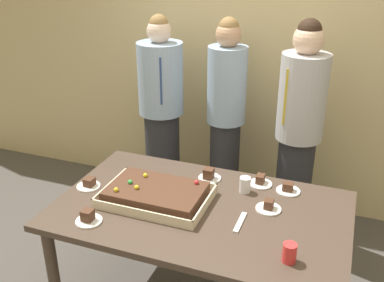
# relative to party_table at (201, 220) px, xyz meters

# --- Properties ---
(interior_back_panel) EXTENTS (8.00, 0.12, 3.00)m
(interior_back_panel) POSITION_rel_party_table_xyz_m (0.00, 1.60, 0.79)
(interior_back_panel) COLOR #CCB784
(interior_back_panel) RESTS_ON ground_plane
(party_table) EXTENTS (1.71, 1.03, 0.80)m
(party_table) POSITION_rel_party_table_xyz_m (0.00, 0.00, 0.00)
(party_table) COLOR #47382D
(party_table) RESTS_ON ground_plane
(sheet_cake) EXTENTS (0.64, 0.43, 0.11)m
(sheet_cake) POSITION_rel_party_table_xyz_m (-0.28, -0.02, 0.13)
(sheet_cake) COLOR beige
(sheet_cake) RESTS_ON party_table
(plated_slice_near_left) EXTENTS (0.15, 0.15, 0.08)m
(plated_slice_near_left) POSITION_rel_party_table_xyz_m (-0.06, 0.34, 0.12)
(plated_slice_near_left) COLOR white
(plated_slice_near_left) RESTS_ON party_table
(plated_slice_near_right) EXTENTS (0.15, 0.15, 0.06)m
(plated_slice_near_right) POSITION_rel_party_table_xyz_m (0.27, 0.40, 0.11)
(plated_slice_near_right) COLOR white
(plated_slice_near_right) RESTS_ON party_table
(plated_slice_far_left) EXTENTS (0.15, 0.15, 0.06)m
(plated_slice_far_left) POSITION_rel_party_table_xyz_m (0.45, 0.37, 0.11)
(plated_slice_far_left) COLOR white
(plated_slice_far_left) RESTS_ON party_table
(plated_slice_far_right) EXTENTS (0.15, 0.15, 0.06)m
(plated_slice_far_right) POSITION_rel_party_table_xyz_m (-0.75, -0.02, 0.11)
(plated_slice_far_right) COLOR white
(plated_slice_far_right) RESTS_ON party_table
(plated_slice_center_front) EXTENTS (0.15, 0.15, 0.06)m
(plated_slice_center_front) POSITION_rel_party_table_xyz_m (0.38, 0.12, 0.11)
(plated_slice_center_front) COLOR white
(plated_slice_center_front) RESTS_ON party_table
(plated_slice_center_back) EXTENTS (0.15, 0.15, 0.07)m
(plated_slice_center_back) POSITION_rel_party_table_xyz_m (-0.54, -0.36, 0.11)
(plated_slice_center_back) COLOR white
(plated_slice_center_back) RESTS_ON party_table
(drink_cup_nearest) EXTENTS (0.07, 0.07, 0.10)m
(drink_cup_nearest) POSITION_rel_party_table_xyz_m (0.56, -0.30, 0.14)
(drink_cup_nearest) COLOR red
(drink_cup_nearest) RESTS_ON party_table
(drink_cup_middle) EXTENTS (0.07, 0.07, 0.10)m
(drink_cup_middle) POSITION_rel_party_table_xyz_m (0.20, 0.27, 0.14)
(drink_cup_middle) COLOR white
(drink_cup_middle) RESTS_ON party_table
(cake_server_utensil) EXTENTS (0.03, 0.20, 0.01)m
(cake_server_utensil) POSITION_rel_party_table_xyz_m (0.26, -0.07, 0.09)
(cake_server_utensil) COLOR silver
(cake_server_utensil) RESTS_ON party_table
(person_serving_front) EXTENTS (0.31, 0.31, 1.72)m
(person_serving_front) POSITION_rel_party_table_xyz_m (-0.20, 1.18, 0.19)
(person_serving_front) COLOR #28282D
(person_serving_front) RESTS_ON ground_plane
(person_green_shirt_behind) EXTENTS (0.35, 0.35, 1.76)m
(person_green_shirt_behind) POSITION_rel_party_table_xyz_m (0.41, 1.05, 0.21)
(person_green_shirt_behind) COLOR #28282D
(person_green_shirt_behind) RESTS_ON ground_plane
(person_striped_tie_right) EXTENTS (0.37, 0.37, 1.72)m
(person_striped_tie_right) POSITION_rel_party_table_xyz_m (-0.75, 1.10, 0.18)
(person_striped_tie_right) COLOR #28282D
(person_striped_tie_right) RESTS_ON ground_plane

